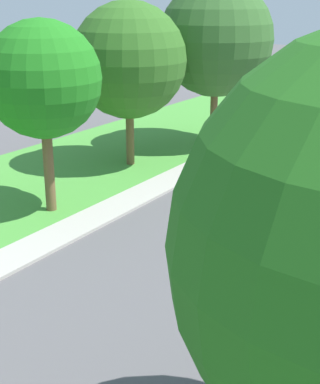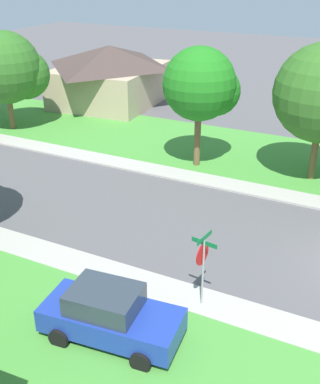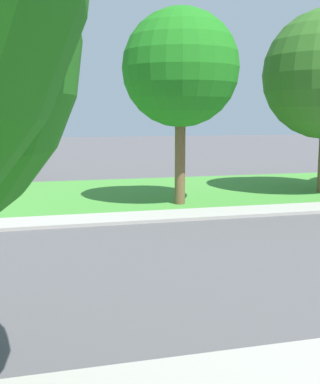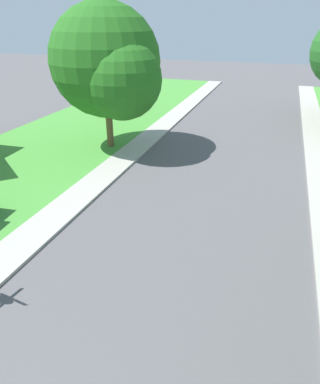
{
  "view_description": "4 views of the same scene",
  "coord_description": "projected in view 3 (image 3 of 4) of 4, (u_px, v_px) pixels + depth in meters",
  "views": [
    {
      "loc": [
        -7.08,
        23.47,
        7.37
      ],
      "look_at": [
        2.15,
        9.18,
        1.4
      ],
      "focal_mm": 53.27,
      "sensor_mm": 36.0,
      "label": 1
    },
    {
      "loc": [
        -16.95,
        0.37,
        10.58
      ],
      "look_at": [
        -0.16,
        8.75,
        1.4
      ],
      "focal_mm": 44.52,
      "sensor_mm": 36.0,
      "label": 2
    },
    {
      "loc": [
        -9.58,
        14.56,
        3.15
      ],
      "look_at": [
        1.06,
        11.8,
        1.4
      ],
      "focal_mm": 45.73,
      "sensor_mm": 36.0,
      "label": 3
    },
    {
      "loc": [
        2.36,
        0.4,
        6.46
      ],
      "look_at": [
        -0.88,
        9.87,
        1.4
      ],
      "focal_mm": 32.48,
      "sensor_mm": 36.0,
      "label": 4
    }
  ],
  "objects": [
    {
      "name": "sidewalk_east",
      "position": [
        123.0,
        218.0,
        14.77
      ],
      "size": [
        1.4,
        56.0,
        0.1
      ],
      "primitive_type": "cube",
      "color": "#ADA89E",
      "rests_on": "ground"
    },
    {
      "name": "lawn_east",
      "position": [
        102.0,
        194.0,
        19.26
      ],
      "size": [
        8.0,
        56.0,
        0.08
      ],
      "primitive_type": "cube",
      "color": "#479338",
      "rests_on": "ground"
    },
    {
      "name": "sidewalk_west",
      "position": [
        266.0,
        379.0,
        5.78
      ],
      "size": [
        1.4,
        56.0,
        0.1
      ],
      "primitive_type": "cube",
      "color": "#ADA89E",
      "rests_on": "ground"
    },
    {
      "name": "tree_corner_large",
      "position": [
        183.0,
        73.0,
        16.52
      ],
      "size": [
        4.22,
        3.93,
        6.64
      ],
      "color": "brown",
      "rests_on": "ground"
    }
  ]
}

